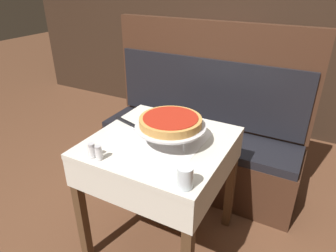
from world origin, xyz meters
name	(u,v)px	position (x,y,z in m)	size (l,w,h in m)	color
ground_plane	(161,238)	(0.00, 0.00, 0.00)	(14.00, 14.00, 0.00)	brown
dining_table_front	(160,158)	(0.00, 0.00, 0.63)	(0.74, 0.74, 0.75)	beige
dining_table_rear	(210,79)	(-0.27, 1.45, 0.65)	(0.64, 0.64, 0.76)	red
booth_bench	(199,141)	(-0.05, 0.71, 0.37)	(1.56, 0.44, 1.28)	#3D2316
back_wall_panel	(257,15)	(0.00, 1.95, 1.20)	(6.00, 0.04, 2.40)	black
pizza_pan_stand	(171,127)	(0.06, 0.00, 0.85)	(0.38, 0.38, 0.10)	#ADADB2
deep_dish_pizza	(171,121)	(0.06, 0.00, 0.88)	(0.33, 0.33, 0.05)	#C68E47
pizza_server	(133,126)	(-0.22, 0.06, 0.76)	(0.30, 0.13, 0.01)	#BCBCC1
water_glass_near	(185,177)	(0.30, -0.31, 0.80)	(0.07, 0.07, 0.10)	silver
salt_shaker	(92,150)	(-0.21, -0.31, 0.79)	(0.04, 0.04, 0.08)	silver
pepper_shaker	(99,153)	(-0.17, -0.31, 0.79)	(0.03, 0.03, 0.07)	silver
condiment_caddy	(218,63)	(-0.21, 1.48, 0.81)	(0.13, 0.13, 0.18)	black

